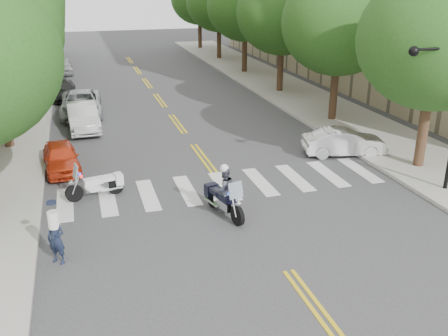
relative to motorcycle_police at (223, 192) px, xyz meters
name	(u,v)px	position (x,y,z in m)	size (l,w,h in m)	color
ground	(288,271)	(0.76, -4.03, -0.86)	(140.00, 140.00, 0.00)	#38383A
sidewalk_left	(11,109)	(-8.74, 17.97, -0.79)	(5.00, 60.00, 0.15)	#9E9991
sidewalk_right	(288,91)	(10.26, 17.97, -0.79)	(5.00, 60.00, 0.15)	#9E9991
tree_l_2	(9,19)	(-8.04, 17.97, 4.69)	(6.40, 6.40, 8.45)	#382316
tree_l_3	(20,10)	(-8.04, 25.97, 4.69)	(6.40, 6.40, 8.45)	#382316
tree_l_4	(28,5)	(-8.04, 33.97, 4.69)	(6.40, 6.40, 8.45)	#382316
tree_l_5	(33,1)	(-8.04, 41.97, 4.69)	(6.40, 6.40, 8.45)	#382316
tree_r_0	(437,40)	(9.56, 1.97, 4.69)	(6.40, 6.40, 8.45)	#382316
tree_r_1	(339,23)	(9.56, 9.97, 4.69)	(6.40, 6.40, 8.45)	#382316
tree_r_2	(282,13)	(9.56, 17.97, 4.69)	(6.40, 6.40, 8.45)	#382316
tree_r_3	(245,6)	(9.56, 25.97, 4.69)	(6.40, 6.40, 8.45)	#382316
tree_r_4	(219,2)	(9.56, 33.97, 4.69)	(6.40, 6.40, 8.45)	#382316
motorcycle_police	(223,192)	(0.00, 0.00, 0.00)	(0.95, 2.35, 1.94)	black
motorcycle_parked	(100,184)	(-4.10, 2.85, -0.36)	(2.23, 0.83, 1.45)	black
officer_standing	(56,238)	(-5.59, -1.66, -0.06)	(0.59, 0.39, 1.61)	#161D31
convertible	(344,142)	(7.26, 4.47, -0.22)	(1.35, 3.87, 1.27)	silver
parked_car_a	(61,157)	(-5.54, 6.15, -0.26)	(1.43, 3.55, 1.21)	red
parked_car_b	(83,117)	(-4.44, 12.26, -0.13)	(1.55, 4.45, 1.47)	silver
parked_car_c	(81,104)	(-4.44, 15.47, -0.14)	(2.40, 5.20, 1.45)	#ACAFB4
parked_car_d	(63,89)	(-5.54, 20.47, -0.24)	(1.73, 4.26, 1.24)	black
parked_car_e	(63,67)	(-5.54, 29.97, -0.21)	(1.53, 3.80, 1.29)	#9B9BA0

